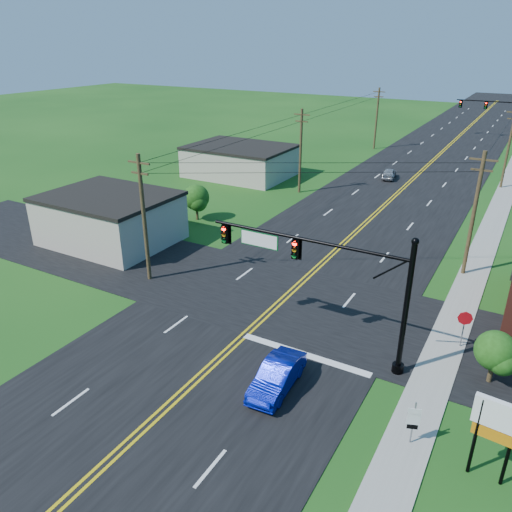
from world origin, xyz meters
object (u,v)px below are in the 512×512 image
Objects in this scene: signal_mast_far at (491,111)px; route_sign at (413,420)px; blue_car at (277,377)px; stop_sign at (464,322)px; signal_mast_main at (322,271)px.

signal_mast_far is 77.00m from route_sign.
blue_car is 10.98m from stop_sign.
signal_mast_main is 72.00m from signal_mast_far.
blue_car is 6.65m from route_sign.
signal_mast_far is 4.98× the size of route_sign.
route_sign reaches higher than blue_car.
blue_car is at bearing -146.10° from stop_sign.
stop_sign reaches higher than route_sign.
stop_sign is (7.22, 8.21, 0.94)m from blue_car.
signal_mast_main is at bearing -90.08° from signal_mast_far.
blue_car is at bearing -90.33° from signal_mast_far.
signal_mast_main is 5.86m from blue_car.
route_sign is at bearing -85.41° from signal_mast_far.
stop_sign is at bearing 66.20° from route_sign.
route_sign is 8.69m from stop_sign.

